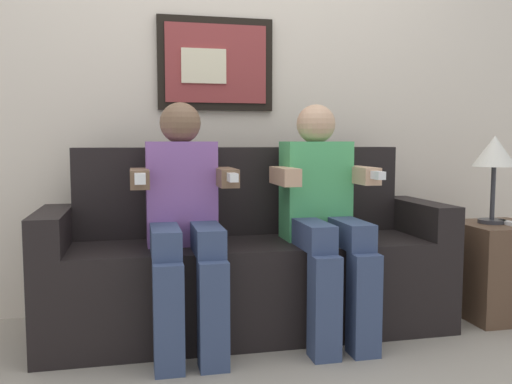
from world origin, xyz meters
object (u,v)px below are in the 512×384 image
at_px(side_table_right, 497,270).
at_px(spare_remote_on_table, 509,223).
at_px(couch, 248,267).
at_px(table_lamp, 494,155).
at_px(person_on_right, 323,210).
at_px(person_on_left, 184,214).

relative_size(side_table_right, spare_remote_on_table, 3.85).
distance_m(couch, spare_remote_on_table, 1.37).
bearing_deg(couch, table_lamp, -3.87).
relative_size(couch, person_on_right, 1.76).
distance_m(person_on_left, person_on_right, 0.66).
height_order(couch, spare_remote_on_table, couch).
relative_size(person_on_left, spare_remote_on_table, 8.54).
distance_m(couch, table_lamp, 1.41).
height_order(person_on_left, table_lamp, person_on_left).
relative_size(couch, spare_remote_on_table, 15.05).
distance_m(person_on_left, table_lamp, 1.65).
relative_size(couch, side_table_right, 3.91).
height_order(person_on_left, side_table_right, person_on_left).
height_order(person_on_right, side_table_right, person_on_right).
xyz_separation_m(couch, person_on_left, (-0.33, -0.17, 0.29)).
relative_size(couch, table_lamp, 4.25).
xyz_separation_m(table_lamp, spare_remote_on_table, (0.05, -0.07, -0.35)).
bearing_deg(couch, side_table_right, -4.57).
height_order(couch, person_on_left, person_on_left).
bearing_deg(person_on_right, couch, 153.14).
height_order(person_on_left, person_on_right, same).
distance_m(person_on_right, table_lamp, 1.00).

